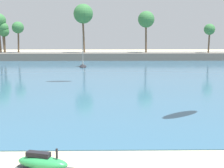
# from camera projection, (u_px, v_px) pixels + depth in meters

# --- Properties ---
(sea) EXTENTS (220.00, 104.03, 0.06)m
(sea) POSITION_uv_depth(u_px,v_px,m) (107.00, 64.00, 69.30)
(sea) COLOR #33607F
(sea) RESTS_ON ground
(palm_headland) EXTENTS (108.91, 7.07, 13.69)m
(palm_headland) POSITION_uv_depth(u_px,v_px,m) (114.00, 47.00, 80.85)
(palm_headland) COLOR slate
(palm_headland) RESTS_ON ground
(watercraft_on_trailer) EXTENTS (2.78, 1.69, 1.28)m
(watercraft_on_trailer) POSITION_uv_depth(u_px,v_px,m) (42.00, 164.00, 14.79)
(watercraft_on_trailer) COLOR #4C4C51
(watercraft_on_trailer) RESTS_ON ground
(sailboat_mid_bay) EXTENTS (1.65, 4.50, 6.40)m
(sailboat_mid_bay) POSITION_uv_depth(u_px,v_px,m) (83.00, 64.00, 63.57)
(sailboat_mid_bay) COLOR black
(sailboat_mid_bay) RESTS_ON sea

